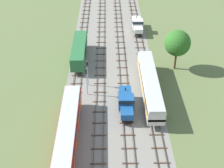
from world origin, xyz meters
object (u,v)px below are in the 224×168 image
Objects in this scene: diesel_railcar_centre_midfar at (150,84)px; signal_post_near at (88,70)px; passenger_coach_far_left_near at (67,135)px; shunter_loco_centre_farther at (137,24)px; signal_post_nearest at (87,79)px; freight_boxcar_far_left_far at (79,50)px; shunter_loco_centre_left_mid at (126,102)px.

signal_post_near is at bearing 162.95° from diesel_railcar_centre_midfar.
passenger_coach_far_left_near is 44.17m from shunter_loco_centre_farther.
shunter_loco_centre_farther is at bearing 90.00° from diesel_railcar_centre_midfar.
signal_post_nearest is at bearing 80.44° from passenger_coach_far_left_near.
shunter_loco_centre_farther is (14.05, 41.87, -0.60)m from passenger_coach_far_left_near.
signal_post_nearest is at bearing -90.00° from signal_post_near.
shunter_loco_centre_farther is 1.48× the size of signal_post_nearest.
signal_post_near is (2.33, -10.08, 1.03)m from freight_boxcar_far_left_far.
signal_post_near is (0.00, 3.18, -0.14)m from signal_post_nearest.
signal_post_nearest is 3.18m from signal_post_near.
shunter_loco_centre_left_mid and shunter_loco_centre_farther have the same top height.
passenger_coach_far_left_near is 2.60× the size of shunter_loco_centre_left_mid.
freight_boxcar_far_left_far is at bearing 135.76° from diesel_railcar_centre_midfar.
shunter_loco_centre_left_mid is 8.78m from signal_post_nearest.
signal_post_near reaches higher than shunter_loco_centre_left_mid.
freight_boxcar_far_left_far is (-14.04, 13.67, -0.15)m from diesel_railcar_centre_midfar.
shunter_loco_centre_left_mid is 0.60× the size of freight_boxcar_far_left_far.
shunter_loco_centre_left_mid is at bearing -35.50° from signal_post_nearest.
signal_post_near is (2.34, 17.08, 0.86)m from passenger_coach_far_left_near.
signal_post_nearest reaches higher than passenger_coach_far_left_near.
passenger_coach_far_left_near is 4.01× the size of signal_post_near.
freight_boxcar_far_left_far reaches higher than shunter_loco_centre_farther.
signal_post_near is (-7.02, 8.19, 1.47)m from shunter_loco_centre_left_mid.
shunter_loco_centre_left_mid is 1.00× the size of shunter_loco_centre_farther.
passenger_coach_far_left_near is 27.16m from freight_boxcar_far_left_far.
freight_boxcar_far_left_far is 1.65× the size of shunter_loco_centre_farther.
signal_post_nearest reaches higher than shunter_loco_centre_left_mid.
diesel_railcar_centre_midfar is 3.57× the size of signal_post_nearest.
shunter_loco_centre_farther is (-0.00, 28.38, -0.59)m from diesel_railcar_centre_midfar.
signal_post_near is at bearing 90.00° from signal_post_nearest.
diesel_railcar_centre_midfar is (4.68, 4.60, 0.59)m from shunter_loco_centre_left_mid.
freight_boxcar_far_left_far is (0.01, 27.16, -0.16)m from passenger_coach_far_left_near.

